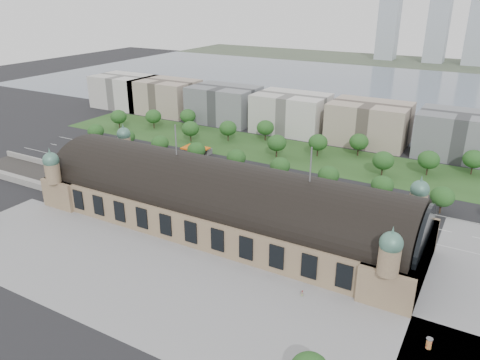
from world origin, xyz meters
The scene contains 57 objects.
ground centered at (0.00, 0.00, 0.00)m, with size 900.00×900.00×0.00m, color black.
station centered at (0.00, 0.00, 10.28)m, with size 150.00×48.40×44.30m.
track_cutting centered at (-110.00, -2.21, 0.70)m, with size 70.00×24.00×3.10m.
plaza_south centered at (10.00, -44.00, 0.00)m, with size 190.00×48.00×0.12m, color gray.
road_slab centered at (-20.00, 38.00, 0.00)m, with size 260.00×26.00×0.10m, color black.
grass_belt centered at (-15.00, 93.00, 0.00)m, with size 300.00×45.00×0.10m, color #26471C.
petrol_station centered at (-53.91, 65.28, 2.95)m, with size 14.00×13.00×5.05m.
lake centered at (0.00, 298.00, 0.00)m, with size 700.00×320.00×0.08m, color slate.
far_shore centered at (0.00, 498.00, 0.00)m, with size 700.00×120.00×0.14m, color #44513D.
far_tower_left centered at (-60.00, 508.00, 40.00)m, with size 24.00×24.00×80.00m, color #9EA8B2.
far_tower_mid centered at (0.00, 508.00, 42.50)m, with size 24.00×24.00×85.00m, color #9EA8B2.
far_tower_right centered at (45.00, 508.00, 37.50)m, with size 24.00×24.00×75.00m, color #9EA8B2.
office_0 centered at (-170.00, 133.00, 12.00)m, with size 45.00×32.00×24.00m, color beige.
office_1 centered at (-130.00, 133.00, 12.00)m, with size 45.00×32.00×24.00m, color #A08E7E.
office_2 centered at (-80.00, 133.00, 12.00)m, with size 45.00×32.00×24.00m, color slate.
office_3 centered at (-30.00, 133.00, 12.00)m, with size 45.00×32.00×24.00m, color beige.
office_4 centered at (20.00, 133.00, 12.00)m, with size 45.00×32.00×24.00m, color #A08E7E.
office_5 centered at (70.00, 133.00, 12.00)m, with size 45.00×32.00×24.00m, color slate.
tree_row_0 centered at (-120.00, 53.00, 7.43)m, with size 9.60×9.60×11.52m.
tree_row_1 centered at (-96.00, 53.00, 7.43)m, with size 9.60×9.60×11.52m.
tree_row_2 centered at (-72.00, 53.00, 7.43)m, with size 9.60×9.60×11.52m.
tree_row_3 centered at (-48.00, 53.00, 7.43)m, with size 9.60×9.60×11.52m.
tree_row_4 centered at (-24.00, 53.00, 7.43)m, with size 9.60×9.60×11.52m.
tree_row_5 centered at (0.00, 53.00, 7.43)m, with size 9.60×9.60×11.52m.
tree_row_6 centered at (24.00, 53.00, 7.43)m, with size 9.60×9.60×11.52m.
tree_row_7 centered at (48.00, 53.00, 7.43)m, with size 9.60×9.60×11.52m.
tree_row_8 centered at (72.00, 53.00, 7.43)m, with size 9.60×9.60×11.52m.
tree_belt_0 centered at (-130.00, 83.00, 8.05)m, with size 10.40×10.40×12.48m.
tree_belt_1 centered at (-111.00, 95.00, 8.05)m, with size 10.40×10.40×12.48m.
tree_belt_2 centered at (-92.00, 107.00, 8.05)m, with size 10.40×10.40×12.48m.
tree_belt_3 centered at (-73.00, 83.00, 8.05)m, with size 10.40×10.40×12.48m.
tree_belt_4 centered at (-54.00, 95.00, 8.05)m, with size 10.40×10.40×12.48m.
tree_belt_5 centered at (-35.00, 107.00, 8.05)m, with size 10.40×10.40×12.48m.
tree_belt_6 centered at (-16.00, 83.00, 8.05)m, with size 10.40×10.40×12.48m.
tree_belt_7 centered at (3.00, 95.00, 8.05)m, with size 10.40×10.40×12.48m.
tree_belt_8 centered at (22.00, 107.00, 8.05)m, with size 10.40×10.40×12.48m.
tree_belt_9 centered at (41.00, 83.00, 8.05)m, with size 10.40×10.40×12.48m.
tree_belt_10 centered at (60.00, 95.00, 8.05)m, with size 10.40×10.40×12.48m.
tree_belt_11 centered at (79.00, 107.00, 8.05)m, with size 10.40×10.40×12.48m.
traffic_car_0 centered at (-122.04, 32.31, 0.81)m, with size 1.90×4.73×1.61m, color silver.
traffic_car_1 centered at (-73.37, 43.06, 0.82)m, with size 1.73×4.95×1.63m, color gray.
traffic_car_2 centered at (-60.35, 32.84, 0.77)m, with size 2.55×5.53×1.54m, color black.
traffic_car_3 centered at (-33.32, 43.64, 0.71)m, with size 1.98×4.86×1.41m, color maroon.
traffic_car_5 centered at (28.59, 47.51, 0.65)m, with size 1.37×3.94×1.30m, color #515258.
traffic_car_6 centered at (65.64, 31.72, 0.75)m, with size 2.48×5.39×1.50m, color silver.
parked_car_0 centered at (-77.62, 21.65, 0.76)m, with size 1.62×4.64×1.53m, color black.
parked_car_1 centered at (-61.93, 25.00, 0.78)m, with size 2.58×5.61×1.56m, color maroon.
parked_car_2 centered at (-54.76, 25.00, 0.72)m, with size 2.02×4.98×1.44m, color #1B234D.
parked_car_3 centered at (-40.81, 25.00, 0.64)m, with size 1.52×3.77×1.28m, color #515358.
parked_car_4 centered at (-46.82, 21.00, 0.77)m, with size 1.63×4.67×1.54m, color silver.
parked_car_5 centered at (-39.31, 21.59, 0.77)m, with size 2.55×5.52×1.53m, color gray.
parked_car_6 centered at (-31.33, 21.37, 0.77)m, with size 2.14×5.27×1.53m, color black.
bus_west centered at (-5.75, 32.00, 1.64)m, with size 2.75×11.77×3.28m, color red.
bus_mid centered at (15.09, 27.00, 1.73)m, with size 2.91×12.46×3.47m, color silver.
bus_east centered at (13.00, 29.12, 1.73)m, with size 2.91×12.43×3.46m, color beige.
advertising_column centered at (81.13, -31.32, 1.65)m, with size 1.67×1.67×3.17m.
pedestrian_0 centered at (44.71, -26.77, 0.97)m, with size 0.94×0.54×1.93m, color gray.
Camera 1 is at (85.91, -136.69, 84.59)m, focal length 35.00 mm.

